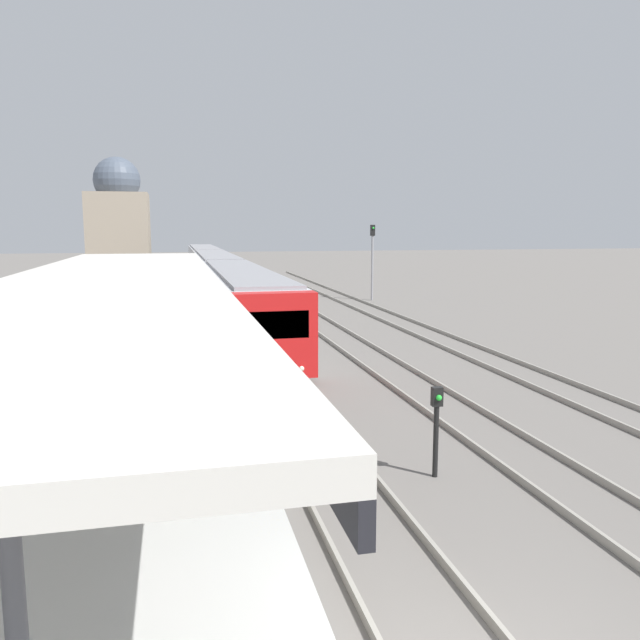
{
  "coord_description": "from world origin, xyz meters",
  "views": [
    {
      "loc": [
        -2.81,
        -5.08,
        4.68
      ],
      "look_at": [
        2.01,
        15.52,
        1.55
      ],
      "focal_mm": 35.0,
      "sensor_mm": 36.0,
      "label": 1
    }
  ],
  "objects_px": {
    "train_near": "(216,273)",
    "person_on_platform": "(197,356)",
    "signal_post_near": "(436,421)",
    "signal_mast_far": "(372,253)"
  },
  "relations": [
    {
      "from": "person_on_platform",
      "to": "signal_mast_far",
      "type": "relative_size",
      "value": 0.34
    },
    {
      "from": "person_on_platform",
      "to": "signal_post_near",
      "type": "xyz_separation_m",
      "value": [
        4.27,
        -3.14,
        -0.81
      ]
    },
    {
      "from": "person_on_platform",
      "to": "train_near",
      "type": "relative_size",
      "value": 0.03
    },
    {
      "from": "person_on_platform",
      "to": "signal_post_near",
      "type": "height_order",
      "value": "person_on_platform"
    },
    {
      "from": "train_near",
      "to": "signal_post_near",
      "type": "xyz_separation_m",
      "value": [
        1.88,
        -32.98,
        -0.55
      ]
    },
    {
      "from": "train_near",
      "to": "person_on_platform",
      "type": "bearing_deg",
      "value": -94.56
    },
    {
      "from": "train_near",
      "to": "signal_post_near",
      "type": "relative_size",
      "value": 29.58
    },
    {
      "from": "person_on_platform",
      "to": "signal_mast_far",
      "type": "distance_m",
      "value": 27.83
    },
    {
      "from": "signal_post_near",
      "to": "signal_mast_far",
      "type": "bearing_deg",
      "value": 74.47
    },
    {
      "from": "train_near",
      "to": "signal_post_near",
      "type": "bearing_deg",
      "value": -86.73
    }
  ]
}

